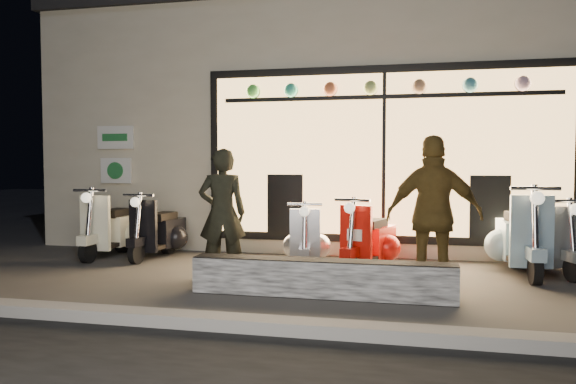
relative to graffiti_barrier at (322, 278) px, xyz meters
name	(u,v)px	position (x,y,z in m)	size (l,w,h in m)	color
ground	(306,283)	(-0.29, 0.65, -0.20)	(40.00, 40.00, 0.00)	#383533
kerb	(261,325)	(-0.29, -1.35, -0.14)	(40.00, 0.25, 0.12)	slate
shop_building	(353,130)	(-0.29, 5.63, 1.90)	(10.20, 6.23, 4.20)	beige
graffiti_barrier	(322,278)	(0.00, 0.00, 0.00)	(2.81, 0.28, 0.40)	black
scooter_silver	(306,241)	(-0.50, 1.72, 0.15)	(0.51, 1.24, 0.88)	black
scooter_red	(371,241)	(0.39, 1.73, 0.18)	(0.69, 1.31, 0.94)	black
scooter_black	(161,232)	(-2.82, 2.02, 0.18)	(0.47, 1.33, 0.95)	black
scooter_cream	(114,229)	(-3.58, 1.98, 0.21)	(0.45, 1.40, 1.01)	black
scooter_blue	(521,238)	(2.32, 1.91, 0.24)	(0.51, 1.54, 1.10)	black
scooter_grey	(542,243)	(2.60, 2.02, 0.18)	(0.71, 1.32, 0.95)	black
man	(222,213)	(-1.38, 0.76, 0.60)	(0.59, 0.38, 1.61)	black
woman	(434,215)	(1.17, 0.36, 0.66)	(1.01, 0.42, 1.73)	brown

